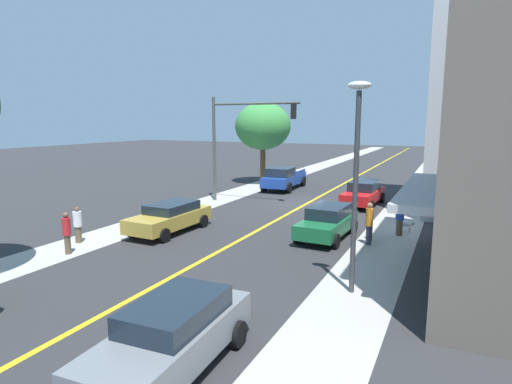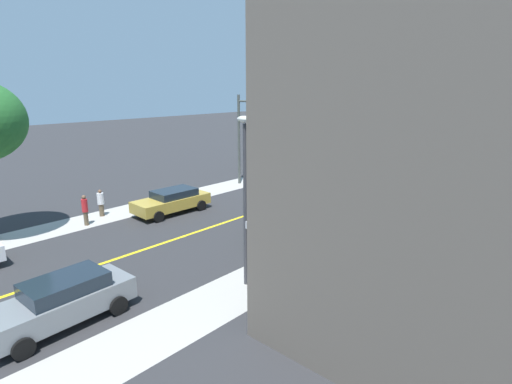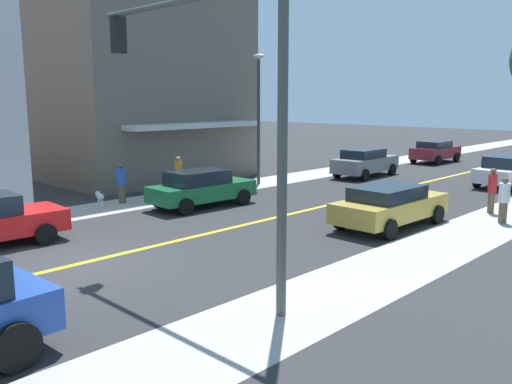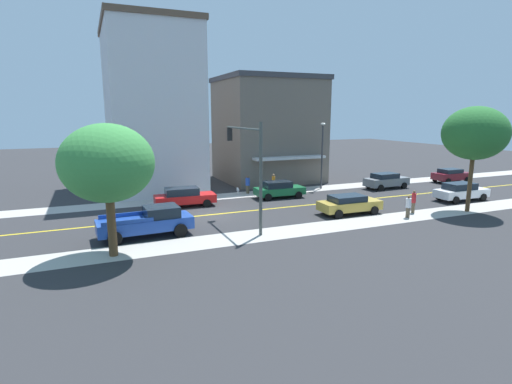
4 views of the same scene
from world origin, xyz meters
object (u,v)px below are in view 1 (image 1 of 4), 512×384
(street_lamp, at_px, (356,166))
(small_dog, at_px, (407,224))
(pedestrian_red_shirt, at_px, (67,232))
(green_sedan_left_curb, at_px, (328,221))
(pedestrian_white_shirt, at_px, (78,224))
(grey_sedan_left_curb, at_px, (172,336))
(pedestrian_blue_shirt, at_px, (400,217))
(fire_hydrant, at_px, (399,201))
(gold_sedan_right_curb, at_px, (170,217))
(red_sedan_left_curb, at_px, (363,193))
(blue_pickup_truck, at_px, (284,178))
(parking_meter, at_px, (372,221))
(traffic_light_mast, at_px, (239,132))
(street_tree_left_near, at_px, (263,126))
(pedestrian_orange_shirt, at_px, (369,222))

(street_lamp, bearing_deg, small_dog, -94.93)
(pedestrian_red_shirt, bearing_deg, green_sedan_left_curb, -67.42)
(pedestrian_white_shirt, distance_m, small_dog, 15.22)
(grey_sedan_left_curb, distance_m, pedestrian_blue_shirt, 13.86)
(fire_hydrant, bearing_deg, gold_sedan_right_curb, 49.47)
(small_dog, bearing_deg, red_sedan_left_curb, 131.94)
(blue_pickup_truck, bearing_deg, parking_meter, 34.17)
(street_lamp, relative_size, red_sedan_left_curb, 1.33)
(pedestrian_red_shirt, bearing_deg, gold_sedan_right_curb, -34.95)
(street_lamp, bearing_deg, traffic_light_mast, -49.33)
(fire_hydrant, relative_size, pedestrian_white_shirt, 0.55)
(green_sedan_left_curb, bearing_deg, street_lamp, 25.15)
(street_tree_left_near, height_order, pedestrian_orange_shirt, street_tree_left_near)
(gold_sedan_right_curb, distance_m, pedestrian_red_shirt, 4.87)
(traffic_light_mast, distance_m, gold_sedan_right_curb, 9.00)
(grey_sedan_left_curb, xyz_separation_m, blue_pickup_truck, (6.91, -23.91, 0.08))
(fire_hydrant, bearing_deg, red_sedan_left_curb, 2.72)
(pedestrian_orange_shirt, bearing_deg, street_tree_left_near, 102.82)
(gold_sedan_right_curb, distance_m, pedestrian_orange_shirt, 9.26)
(red_sedan_left_curb, height_order, small_dog, red_sedan_left_curb)
(street_tree_left_near, relative_size, pedestrian_white_shirt, 4.26)
(red_sedan_left_curb, xyz_separation_m, blue_pickup_truck, (6.92, -3.75, 0.09))
(traffic_light_mast, bearing_deg, pedestrian_red_shirt, -95.18)
(parking_meter, bearing_deg, pedestrian_white_shirt, 26.65)
(street_tree_left_near, bearing_deg, red_sedan_left_curb, 148.47)
(street_tree_left_near, height_order, fire_hydrant, street_tree_left_near)
(gold_sedan_right_curb, bearing_deg, fire_hydrant, 140.94)
(street_tree_left_near, distance_m, pedestrian_orange_shirt, 19.20)
(grey_sedan_left_curb, relative_size, blue_pickup_truck, 0.81)
(traffic_light_mast, xyz_separation_m, pedestrian_orange_shirt, (-9.54, 6.24, -3.60))
(pedestrian_blue_shirt, bearing_deg, grey_sedan_left_curb, -9.02)
(parking_meter, height_order, pedestrian_white_shirt, pedestrian_white_shirt)
(fire_hydrant, relative_size, pedestrian_red_shirt, 0.51)
(grey_sedan_left_curb, height_order, pedestrian_white_shirt, pedestrian_white_shirt)
(fire_hydrant, distance_m, gold_sedan_right_curb, 14.18)
(street_lamp, relative_size, pedestrian_white_shirt, 4.02)
(pedestrian_white_shirt, distance_m, pedestrian_orange_shirt, 12.68)
(traffic_light_mast, relative_size, grey_sedan_left_curb, 1.49)
(fire_hydrant, xyz_separation_m, pedestrian_white_shirt, (11.76, 13.99, 0.40))
(street_lamp, height_order, green_sedan_left_curb, street_lamp)
(street_tree_left_near, bearing_deg, pedestrian_blue_shirt, 135.26)
(pedestrian_orange_shirt, xyz_separation_m, pedestrian_blue_shirt, (-1.01, -2.17, -0.13))
(street_lamp, xyz_separation_m, pedestrian_blue_shirt, (-0.50, -7.63, -3.11))
(blue_pickup_truck, bearing_deg, pedestrian_orange_shirt, 32.55)
(parking_meter, xyz_separation_m, traffic_light_mast, (9.54, -5.51, 3.72))
(parking_meter, bearing_deg, pedestrian_blue_shirt, -124.91)
(pedestrian_red_shirt, bearing_deg, parking_meter, -71.44)
(pedestrian_white_shirt, bearing_deg, pedestrian_red_shirt, -91.53)
(gold_sedan_right_curb, distance_m, pedestrian_blue_shirt, 10.85)
(green_sedan_left_curb, height_order, pedestrian_orange_shirt, pedestrian_orange_shirt)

